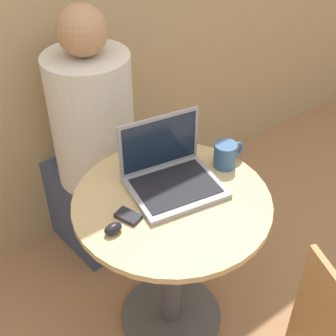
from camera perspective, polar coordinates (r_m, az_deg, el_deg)
ground_plane at (r=2.20m, az=0.38°, el=-17.59°), size 12.00×12.00×0.00m
round_table at (r=1.82m, az=0.44°, el=-8.76°), size 0.72×0.72×0.70m
laptop at (r=1.71m, az=0.30°, el=-0.71°), size 0.36×0.32×0.24m
cell_phone at (r=1.60m, az=-4.87°, el=-5.87°), size 0.08×0.10×0.02m
computer_mouse at (r=1.55m, az=-6.70°, el=-7.36°), size 0.06×0.04×0.04m
coffee_cup at (r=1.81m, az=7.11°, el=1.63°), size 0.14×0.09×0.10m
person_seated at (r=2.20m, az=-9.45°, el=1.30°), size 0.38×0.56×1.25m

